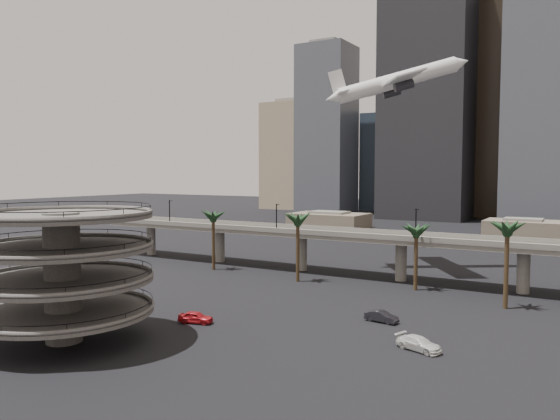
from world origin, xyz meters
The scene contains 10 objects.
ground centered at (0.00, 0.00, 0.00)m, with size 700.00×700.00×0.00m, color black.
parking_ramp centered at (-13.00, -4.00, 9.84)m, with size 22.20×22.20×17.35m.
overpass centered at (0.00, 55.00, 7.34)m, with size 130.00×9.30×14.70m.
palm_trees centered at (11.58, 47.18, 11.30)m, with size 76.40×18.40×14.00m.
low_buildings centered at (6.89, 142.30, 2.86)m, with size 135.00×27.50×6.80m.
skyline centered at (15.12, 217.08, 49.29)m, with size 269.00×86.00×134.64m.
airborne_jet centered at (5.25, 67.82, 40.84)m, with size 28.51×26.77×11.76m.
car_a centered at (-4.25, 10.99, 0.84)m, with size 1.98×4.91×1.67m, color red.
car_b centered at (18.08, 24.82, 0.79)m, with size 1.68×4.80×1.58m, color black.
car_c centered at (26.21, 15.37, 0.83)m, with size 2.32×5.70×1.65m, color silver.
Camera 1 is at (44.38, -47.86, 21.24)m, focal length 35.00 mm.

